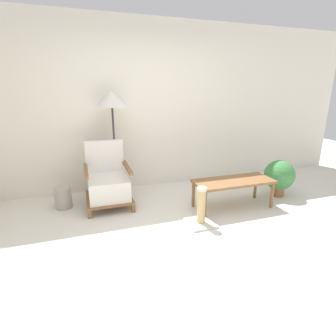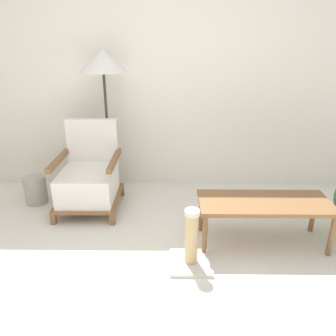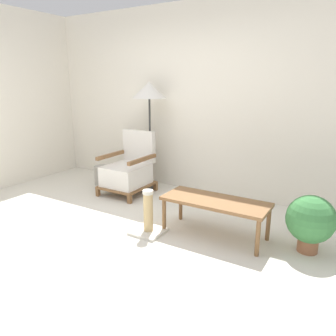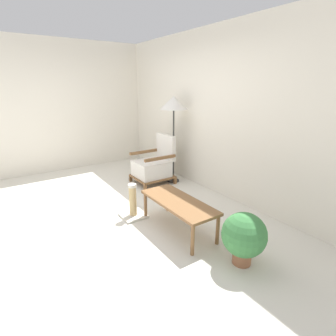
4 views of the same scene
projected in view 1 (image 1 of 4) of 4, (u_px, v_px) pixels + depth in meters
ground_plane at (188, 248)px, 2.79m from camera, size 14.00×14.00×0.00m
wall_back at (142, 107)px, 4.29m from camera, size 8.00×0.06×2.70m
armchair at (108, 183)px, 3.76m from camera, size 0.63×0.70×0.90m
floor_lamp at (112, 102)px, 3.80m from camera, size 0.51×0.51×1.62m
coffee_table at (233, 183)px, 3.67m from camera, size 1.12×0.46×0.41m
vase at (63, 198)px, 3.71m from camera, size 0.24×0.24×0.30m
potted_plant at (279, 176)px, 4.10m from camera, size 0.46×0.46×0.57m
scratching_post at (201, 212)px, 3.24m from camera, size 0.34×0.34×0.50m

